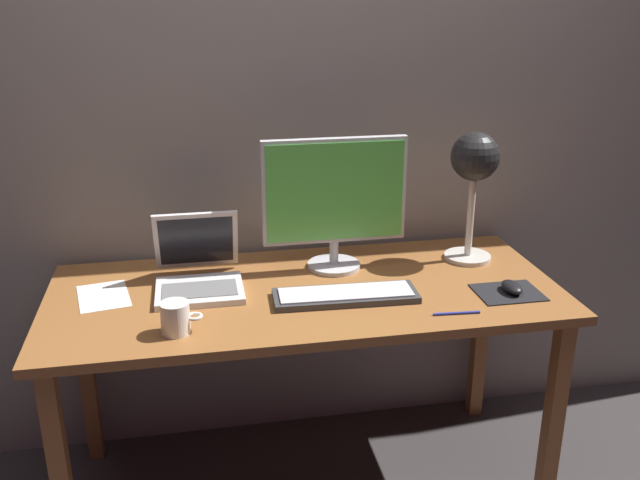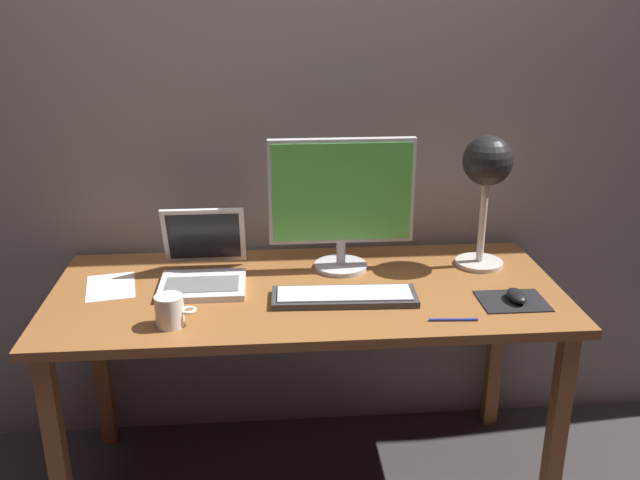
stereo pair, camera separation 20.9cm
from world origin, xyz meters
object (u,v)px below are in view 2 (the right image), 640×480
object	(u,v)px
monitor	(342,198)
keyboard_main	(344,296)
laptop	(203,261)
coffee_mug	(170,311)
mouse	(517,296)
pen	(453,320)
desk_lamp	(487,171)

from	to	relation	value
monitor	keyboard_main	distance (m)	0.34
laptop	coffee_mug	bearing A→B (deg)	-102.14
monitor	coffee_mug	world-z (taller)	monitor
monitor	keyboard_main	xyz separation A→B (m)	(-0.02, -0.25, -0.23)
keyboard_main	laptop	distance (m)	0.48
mouse	pen	xyz separation A→B (m)	(-0.22, -0.11, -0.02)
monitor	pen	size ratio (longest dim) A/B	3.40
keyboard_main	monitor	bearing A→B (deg)	86.16
keyboard_main	mouse	bearing A→B (deg)	-6.07
monitor	pen	distance (m)	0.56
mouse	coffee_mug	bearing A→B (deg)	-175.98
mouse	coffee_mug	distance (m)	1.02
monitor	laptop	xyz separation A→B (m)	(-0.45, -0.06, -0.18)
keyboard_main	mouse	distance (m)	0.52
pen	keyboard_main	bearing A→B (deg)	150.82
monitor	desk_lamp	world-z (taller)	desk_lamp
keyboard_main	coffee_mug	bearing A→B (deg)	-165.92
desk_lamp	pen	bearing A→B (deg)	-115.92
laptop	keyboard_main	bearing A→B (deg)	-23.90
laptop	pen	world-z (taller)	laptop
desk_lamp	keyboard_main	bearing A→B (deg)	-153.77
laptop	pen	distance (m)	0.81
desk_lamp	pen	xyz separation A→B (m)	(-0.20, -0.41, -0.33)
monitor	desk_lamp	size ratio (longest dim) A/B	1.07
desk_lamp	monitor	bearing A→B (deg)	178.85
coffee_mug	desk_lamp	bearing A→B (deg)	20.31
desk_lamp	mouse	bearing A→B (deg)	-85.22
desk_lamp	mouse	distance (m)	0.43
coffee_mug	pen	xyz separation A→B (m)	(0.80, -0.04, -0.04)
monitor	mouse	xyz separation A→B (m)	(0.50, -0.31, -0.23)
monitor	keyboard_main	bearing A→B (deg)	-93.84
laptop	pen	bearing A→B (deg)	-26.09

